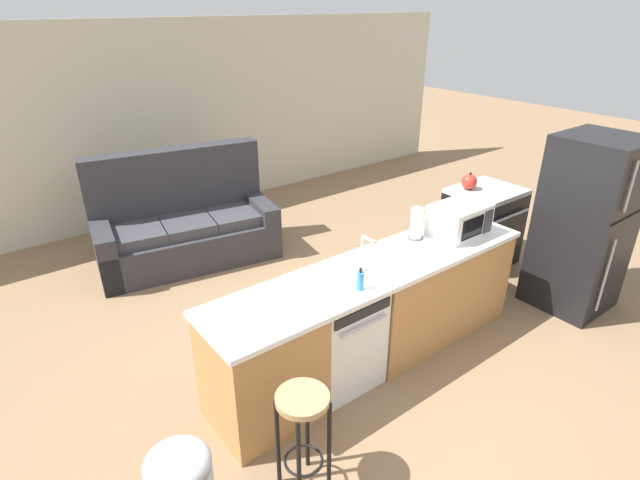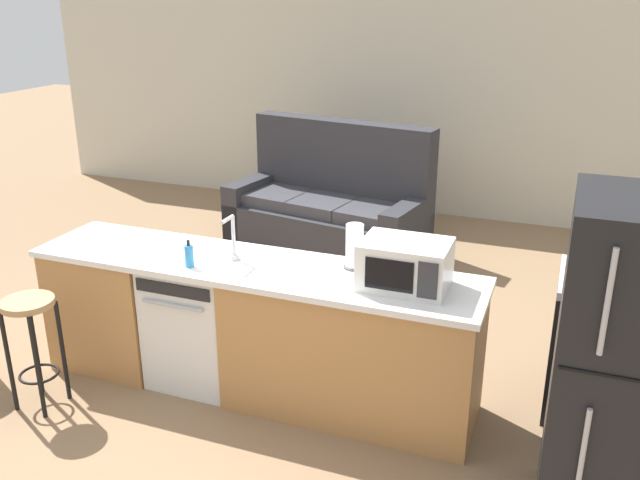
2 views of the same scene
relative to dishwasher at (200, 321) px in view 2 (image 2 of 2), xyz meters
The scene contains 13 objects.
ground_plane 0.49m from the dishwasher, ahead, with size 24.00×24.00×0.00m, color #896B4C.
wall_back 4.33m from the dishwasher, 82.54° to the left, with size 10.00×0.06×2.60m.
kitchen_counter 0.49m from the dishwasher, ahead, with size 2.94×0.66×0.90m.
dishwasher is the anchor object (origin of this frame).
stove_range 2.66m from the dishwasher, 11.91° to the left, with size 0.76×0.68×0.90m.
refrigerator 2.69m from the dishwasher, 11.93° to the right, with size 0.72×0.73×1.71m.
microwave 1.52m from the dishwasher, ahead, with size 0.50×0.37×0.28m.
sink_faucet 0.67m from the dishwasher, ahead, with size 0.07×0.18×0.30m.
paper_towel_roll 1.21m from the dishwasher, ahead, with size 0.14×0.14×0.28m.
soap_bottle 0.58m from the dishwasher, 70.11° to the right, with size 0.06×0.06×0.18m.
kettle 2.59m from the dishwasher, 15.58° to the left, with size 0.21×0.17×0.19m.
bar_stool 1.05m from the dishwasher, 140.28° to the right, with size 0.32×0.32×0.74m.
couch 2.75m from the dishwasher, 91.23° to the left, with size 2.13×1.23×1.27m.
Camera 2 is at (1.96, -3.52, 2.52)m, focal length 38.00 mm.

